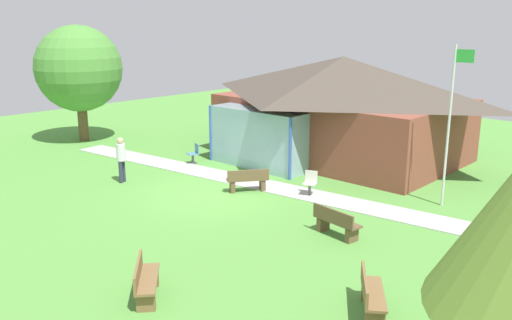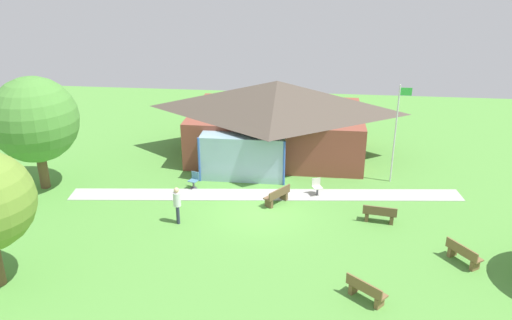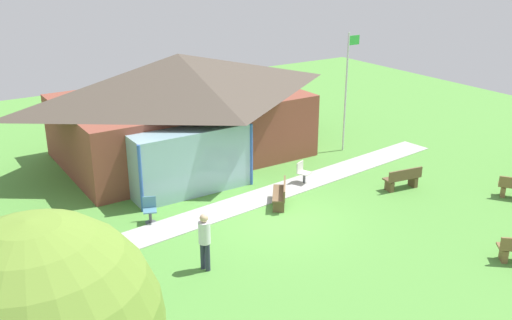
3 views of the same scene
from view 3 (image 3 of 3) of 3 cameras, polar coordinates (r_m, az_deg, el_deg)
The scene contains 9 objects.
ground_plane at distance 19.58m, azimuth 2.26°, elevation -5.77°, with size 44.00×44.00×0.00m, color #54933D.
pavilion at distance 24.79m, azimuth -7.51°, elevation 5.46°, with size 10.94×8.39×4.47m.
footpath at distance 20.85m, azimuth -0.43°, elevation -4.02°, with size 19.59×1.30×0.03m, color #ADADA8.
flagpole at distance 25.51m, azimuth 8.99°, elevation 7.19°, with size 0.64×0.08×5.26m.
bench_rear_near_path at distance 20.37m, azimuth 2.44°, elevation -3.46°, with size 1.24×1.47×0.84m.
bench_mid_right at distance 22.38m, azimuth 14.34°, elevation -1.85°, with size 1.55×0.66×0.84m.
patio_chair_lawn_spare at distance 22.29m, azimuth 4.67°, elevation -1.31°, with size 0.58×0.58×0.86m.
patio_chair_west at distance 19.47m, azimuth -10.48°, elevation -4.93°, with size 0.57×0.57×0.86m.
visitor_strolling_lawn at distance 16.23m, azimuth -5.13°, elevation -7.66°, with size 0.34×0.34×1.74m.
Camera 3 is at (-10.20, -14.32, 8.62)m, focal length 40.32 mm.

